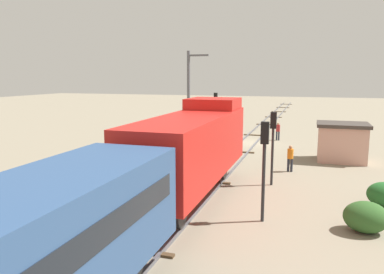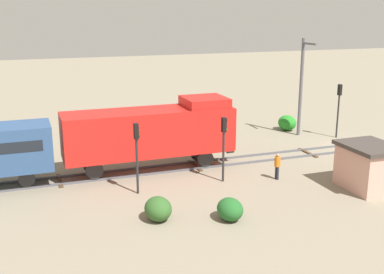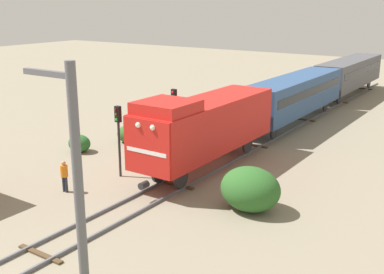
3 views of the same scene
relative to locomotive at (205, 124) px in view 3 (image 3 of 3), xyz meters
The scene contains 10 objects.
locomotive is the anchor object (origin of this frame).
passenger_car_leading 13.34m from the locomotive, 90.00° to the left, with size 2.84×14.00×3.66m.
passenger_car_trailing 27.94m from the locomotive, 90.00° to the left, with size 2.84×14.00×3.66m.
traffic_signal_mid 4.96m from the locomotive, 133.25° to the right, with size 0.32×0.34×4.08m.
traffic_signal_far 4.06m from the locomotive, 152.46° to the left, with size 0.32×0.34×4.19m.
worker_by_signal 8.32m from the locomotive, 121.09° to the right, with size 0.38×0.38×1.70m.
catenary_mast 15.18m from the locomotive, 70.90° to the right, with size 1.94×0.28×8.16m.
bush_near 8.05m from the locomotive, 166.71° to the left, with size 1.68×1.38×1.22m, color #305A26.
bush_mid 6.26m from the locomotive, 36.63° to the right, with size 2.94×2.41×2.14m, color #2C5E26.
bush_far 9.20m from the locomotive, 169.29° to the right, with size 1.58×1.30×1.15m, color #225E26.
Camera 3 is at (14.41, -6.15, 9.60)m, focal length 45.00 mm.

